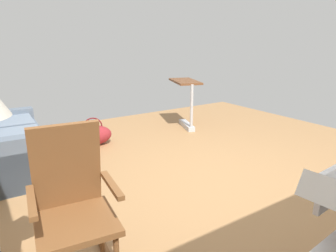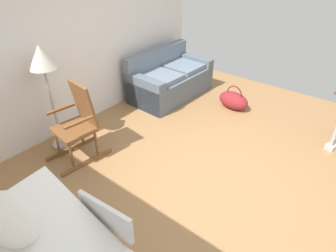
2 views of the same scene
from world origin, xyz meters
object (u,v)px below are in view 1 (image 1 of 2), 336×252
rocking_chair (73,210)px  couch (3,146)px  duffel_bag (93,135)px  overbed_table (186,98)px

rocking_chair → couch: bearing=5.2°
rocking_chair → duffel_bag: size_ratio=1.76×
overbed_table → duffel_bag: bearing=91.5°
duffel_bag → couch: bearing=103.1°
couch → overbed_table: 3.02m
couch → duffel_bag: bearing=-76.9°
couch → duffel_bag: size_ratio=2.74×
rocking_chair → duffel_bag: bearing=-22.2°
rocking_chair → duffel_bag: rocking_chair is taller
couch → duffel_bag: (0.28, -1.22, -0.15)m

